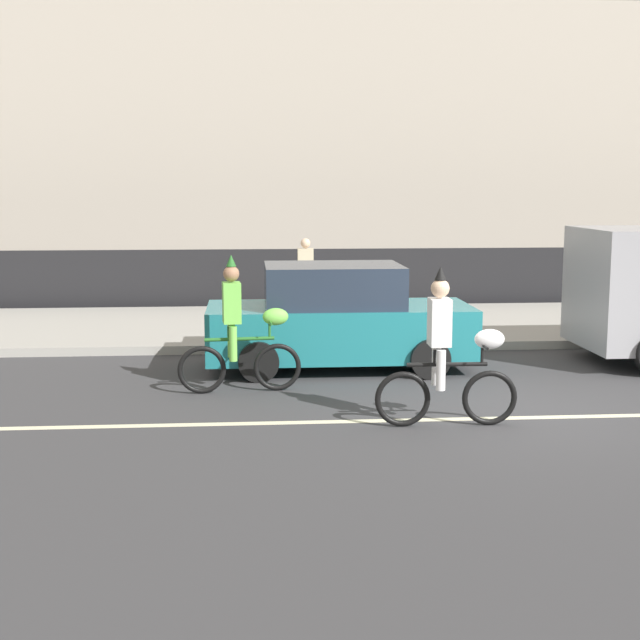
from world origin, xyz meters
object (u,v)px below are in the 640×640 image
object	(u,v)px
parade_cyclist_lime	(240,332)
pedestrian_onlooker	(306,275)
parked_car_teal	(338,319)
parade_cyclist_zebra	(448,357)

from	to	relation	value
parade_cyclist_lime	pedestrian_onlooker	world-z (taller)	parade_cyclist_lime
parade_cyclist_lime	pedestrian_onlooker	size ratio (longest dim) A/B	1.19
parked_car_teal	pedestrian_onlooker	xyz separation A→B (m)	(-0.21, 4.62, 0.23)
pedestrian_onlooker	parade_cyclist_zebra	bearing A→B (deg)	-81.63
parade_cyclist_lime	parked_car_teal	size ratio (longest dim) A/B	0.47
parade_cyclist_lime	parade_cyclist_zebra	size ratio (longest dim) A/B	1.00
parade_cyclist_lime	pedestrian_onlooker	distance (m)	6.25
parade_cyclist_zebra	parked_car_teal	bearing A→B (deg)	105.85
parade_cyclist_lime	pedestrian_onlooker	xyz separation A→B (m)	(1.29, 6.11, 0.17)
parked_car_teal	pedestrian_onlooker	distance (m)	4.64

